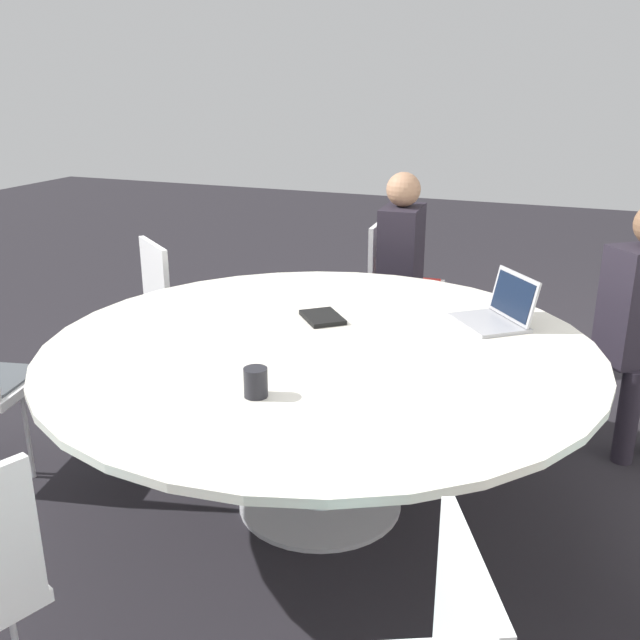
# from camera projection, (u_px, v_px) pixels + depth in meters

# --- Properties ---
(ground_plane) EXTENTS (16.00, 16.00, 0.00)m
(ground_plane) POSITION_uv_depth(u_px,v_px,m) (320.00, 503.00, 3.07)
(ground_plane) COLOR black
(conference_table) EXTENTS (2.20, 2.20, 0.74)m
(conference_table) POSITION_uv_depth(u_px,v_px,m) (320.00, 367.00, 2.86)
(conference_table) COLOR #B7B7BC
(conference_table) RESTS_ON ground_plane
(chair_1) EXTENTS (0.47, 0.45, 0.87)m
(chair_1) POSITION_uv_depth(u_px,v_px,m) (397.00, 277.00, 4.55)
(chair_1) COLOR white
(chair_1) RESTS_ON ground_plane
(chair_2) EXTENTS (0.60, 0.61, 0.87)m
(chair_2) POSITION_uv_depth(u_px,v_px,m) (179.00, 299.00, 4.10)
(chair_2) COLOR white
(chair_2) RESTS_ON ground_plane
(person_1) EXTENTS (0.37, 0.28, 1.22)m
(person_1) POSITION_uv_depth(u_px,v_px,m) (403.00, 258.00, 4.25)
(person_1) COLOR #231E28
(person_1) RESTS_ON ground_plane
(laptop) EXTENTS (0.40, 0.39, 0.21)m
(laptop) POSITION_uv_depth(u_px,v_px,m) (499.00, 312.00, 3.04)
(laptop) COLOR #99999E
(laptop) RESTS_ON conference_table
(spiral_notebook) EXTENTS (0.26, 0.25, 0.02)m
(spiral_notebook) POSITION_uv_depth(u_px,v_px,m) (322.00, 317.00, 3.11)
(spiral_notebook) COLOR black
(spiral_notebook) RESTS_ON conference_table
(coffee_cup) EXTENTS (0.08, 0.08, 0.10)m
(coffee_cup) POSITION_uv_depth(u_px,v_px,m) (256.00, 382.00, 2.35)
(coffee_cup) COLOR black
(coffee_cup) RESTS_ON conference_table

